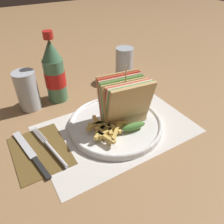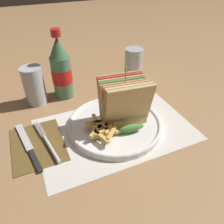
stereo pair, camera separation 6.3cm
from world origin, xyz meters
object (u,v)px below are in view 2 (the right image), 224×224
object	(u,v)px
fork	(48,144)
glass_far	(35,88)
club_sandwich	(125,102)
coke_bottle_near	(61,70)
knife	(28,146)
glass_near	(133,65)
plate_main	(115,124)

from	to	relation	value
fork	glass_far	xyz separation A→B (m)	(0.01, 0.23, 0.05)
fork	glass_far	size ratio (longest dim) A/B	1.41
club_sandwich	glass_far	world-z (taller)	club_sandwich
coke_bottle_near	knife	bearing A→B (deg)	-124.48
coke_bottle_near	glass_near	size ratio (longest dim) A/B	1.83
club_sandwich	knife	size ratio (longest dim) A/B	0.86
knife	glass_near	distance (m)	0.49
knife	glass_near	size ratio (longest dim) A/B	1.58
glass_far	fork	bearing A→B (deg)	-91.33
plate_main	glass_far	xyz separation A→B (m)	(-0.19, 0.23, 0.05)
coke_bottle_near	glass_far	bearing A→B (deg)	-177.17
club_sandwich	coke_bottle_near	size ratio (longest dim) A/B	0.74
fork	glass_near	xyz separation A→B (m)	(0.38, 0.24, 0.06)
glass_near	glass_far	xyz separation A→B (m)	(-0.37, -0.01, -0.01)
coke_bottle_near	glass_near	distance (m)	0.28
plate_main	club_sandwich	size ratio (longest dim) A/B	1.59
club_sandwich	glass_near	distance (m)	0.29
club_sandwich	plate_main	bearing A→B (deg)	173.41
knife	glass_near	world-z (taller)	glass_near
coke_bottle_near	club_sandwich	bearing A→B (deg)	-62.65
club_sandwich	coke_bottle_near	world-z (taller)	coke_bottle_near
knife	plate_main	bearing A→B (deg)	-12.56
plate_main	fork	world-z (taller)	plate_main
fork	glass_far	bearing A→B (deg)	78.95
plate_main	knife	bearing A→B (deg)	177.16
coke_bottle_near	fork	bearing A→B (deg)	-113.31
plate_main	glass_near	bearing A→B (deg)	52.15
plate_main	club_sandwich	bearing A→B (deg)	-6.59
fork	coke_bottle_near	bearing A→B (deg)	56.97
plate_main	glass_near	world-z (taller)	glass_near
plate_main	club_sandwich	xyz separation A→B (m)	(0.03, -0.00, 0.07)
fork	plate_main	bearing A→B (deg)	-8.90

